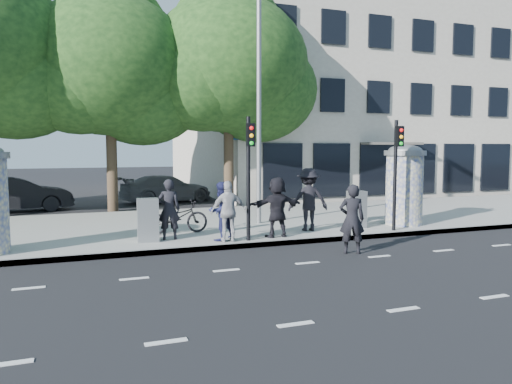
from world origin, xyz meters
name	(u,v)px	position (x,y,z in m)	size (l,w,h in m)	color
ground	(337,278)	(0.00, 0.00, 0.00)	(120.00, 120.00, 0.00)	black
sidewalk	(229,223)	(0.00, 7.50, 0.07)	(40.00, 8.00, 0.15)	gray
curb	(273,243)	(0.00, 3.55, 0.07)	(40.00, 0.10, 0.16)	slate
lane_dash_near	(403,309)	(0.00, -2.20, 0.00)	(32.00, 0.12, 0.01)	silver
lane_dash_far	(307,263)	(0.00, 1.40, 0.00)	(32.00, 0.12, 0.01)	silver
ad_column_right	(404,183)	(5.20, 4.70, 1.54)	(1.36, 1.36, 2.65)	beige
traffic_pole_near	(249,165)	(-0.60, 3.79, 2.23)	(0.22, 0.31, 3.40)	black
traffic_pole_far	(396,163)	(4.20, 3.79, 2.23)	(0.22, 0.31, 3.40)	black
street_lamp	(260,84)	(0.80, 6.63, 4.79)	(0.25, 0.93, 8.00)	slate
tree_near_left	(109,66)	(-3.50, 12.70, 6.06)	(6.80, 6.80, 8.97)	#38281C
tree_center	(228,65)	(1.50, 12.30, 6.31)	(7.00, 7.00, 9.30)	#38281C
building	(346,97)	(12.00, 19.99, 5.99)	(20.30, 15.85, 12.00)	#AFA292
ped_b	(169,209)	(-2.63, 4.76, 1.00)	(0.62, 0.41, 1.70)	black
ped_c	(221,211)	(-1.31, 4.12, 0.96)	(0.79, 0.62, 1.63)	#1F224E
ped_d	(308,199)	(1.68, 4.74, 1.12)	(1.25, 0.72, 1.93)	black
ped_e	(229,211)	(-1.17, 3.85, 0.98)	(0.98, 0.56, 1.67)	#A4A4A7
ped_f	(277,207)	(0.34, 4.06, 1.02)	(1.61, 0.58, 1.74)	black
man_road	(352,219)	(1.54, 1.97, 0.89)	(0.65, 0.43, 1.78)	black
bicycle	(177,217)	(-2.23, 5.63, 0.64)	(1.87, 0.65, 0.98)	black
cabinet_left	(148,220)	(-3.23, 4.65, 0.74)	(0.57, 0.41, 1.19)	gray
cabinet_right	(356,209)	(3.40, 4.73, 0.74)	(0.56, 0.41, 1.17)	slate
car_mid	(17,195)	(-7.28, 14.08, 0.72)	(4.37, 1.53, 1.44)	black
car_right	(167,189)	(-0.69, 15.59, 0.66)	(4.57, 1.86, 1.33)	slate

